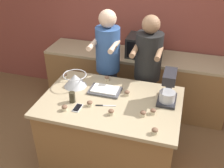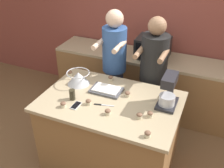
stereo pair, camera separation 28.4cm
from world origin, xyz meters
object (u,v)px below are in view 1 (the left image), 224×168
(knife, at_px, (104,106))
(cupcake_1, at_px, (90,103))
(drinking_glass, at_px, (72,97))
(cupcake_4, at_px, (127,93))
(cupcake_3, at_px, (65,108))
(cupcake_6, at_px, (143,114))
(person_left, at_px, (108,69))
(baking_tray, at_px, (105,90))
(cupcake_2, at_px, (107,78))
(mixing_bowl, at_px, (75,80))
(person_right, at_px, (147,76))
(cupcake_7, at_px, (153,111))
(microwave_oven, at_px, (143,46))
(cupcake_8, at_px, (111,112))
(cupcake_5, at_px, (65,76))
(cupcake_0, at_px, (155,131))
(cell_phone, at_px, (77,108))
(stand_mixer, at_px, (168,89))

(knife, relative_size, cupcake_1, 3.58)
(drinking_glass, xyz_separation_m, cupcake_4, (0.54, 0.30, -0.03))
(cupcake_1, relative_size, cupcake_3, 1.00)
(cupcake_6, bearing_deg, person_left, 125.72)
(baking_tray, bearing_deg, cupcake_2, 102.54)
(cupcake_2, distance_m, cupcake_6, 0.81)
(mixing_bowl, relative_size, cupcake_6, 4.60)
(cupcake_2, bearing_deg, cupcake_1, -91.32)
(mixing_bowl, bearing_deg, person_left, 68.05)
(knife, bearing_deg, person_right, 70.27)
(mixing_bowl, height_order, cupcake_7, mixing_bowl)
(cupcake_4, bearing_deg, cupcake_6, -52.66)
(microwave_oven, xyz_separation_m, cupcake_8, (-0.03, -1.55, -0.10))
(mixing_bowl, relative_size, cupcake_5, 4.60)
(baking_tray, bearing_deg, knife, -73.54)
(mixing_bowl, xyz_separation_m, drinking_glass, (0.10, -0.32, -0.02))
(cupcake_0, xyz_separation_m, cupcake_3, (-0.95, 0.09, 0.00))
(cupcake_4, bearing_deg, cupcake_8, -100.23)
(mixing_bowl, bearing_deg, cupcake_5, 146.06)
(person_left, height_order, cell_phone, person_left)
(baking_tray, xyz_separation_m, knife, (0.08, -0.27, -0.02))
(person_right, relative_size, baking_tray, 4.70)
(cupcake_1, xyz_separation_m, cupcake_7, (0.67, 0.06, 0.00))
(cupcake_2, bearing_deg, knife, -75.41)
(cupcake_1, height_order, cupcake_6, same)
(cupcake_4, height_order, cupcake_5, same)
(mixing_bowl, xyz_separation_m, cupcake_6, (0.89, -0.35, -0.05))
(microwave_oven, bearing_deg, baking_tray, -100.89)
(baking_tray, height_order, cupcake_2, cupcake_2)
(cell_phone, bearing_deg, cupcake_0, -10.55)
(cupcake_2, bearing_deg, mixing_bowl, -144.88)
(person_right, xyz_separation_m, cupcake_6, (0.12, -0.92, 0.08))
(stand_mixer, bearing_deg, cupcake_3, -154.77)
(cupcake_5, height_order, cupcake_8, same)
(person_left, bearing_deg, cupcake_2, -74.43)
(cupcake_5, distance_m, cupcake_7, 1.26)
(microwave_oven, height_order, cupcake_2, microwave_oven)
(cupcake_4, distance_m, cupcake_5, 0.86)
(stand_mixer, relative_size, cupcake_1, 6.03)
(cupcake_0, distance_m, cupcake_5, 1.44)
(cell_phone, height_order, cupcake_2, cupcake_2)
(cell_phone, bearing_deg, cupcake_6, 5.80)
(baking_tray, relative_size, cupcake_3, 5.98)
(baking_tray, bearing_deg, drinking_glass, -132.76)
(person_left, bearing_deg, stand_mixer, -34.10)
(cupcake_0, height_order, cupcake_1, same)
(mixing_bowl, height_order, cupcake_6, mixing_bowl)
(drinking_glass, distance_m, cupcake_2, 0.59)
(person_right, height_order, cupcake_0, person_right)
(knife, bearing_deg, cupcake_8, -47.21)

